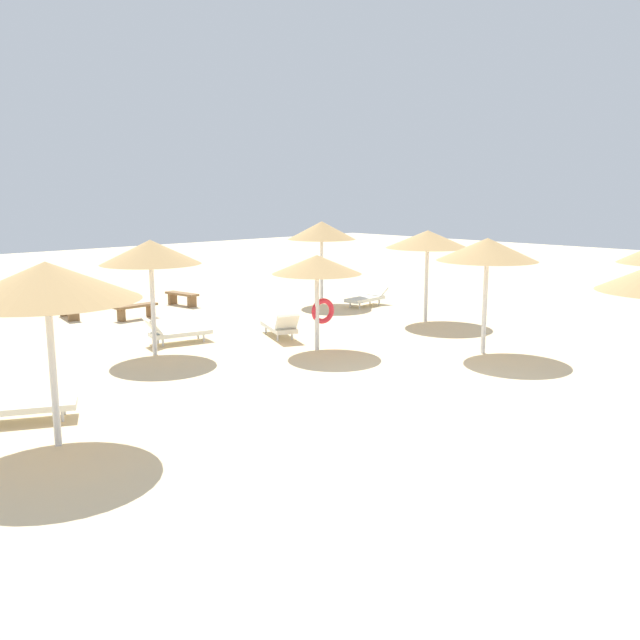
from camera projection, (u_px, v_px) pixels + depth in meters
The scene contains 14 objects.
ground_plane at pixel (418, 395), 14.43m from camera, with size 80.00×80.00×0.00m, color beige.
parasol_0 at pixel (322, 231), 25.57m from camera, with size 2.57×2.57×3.12m.
parasol_2 at pixel (150, 252), 17.46m from camera, with size 2.58×2.58×3.02m.
parasol_3 at pixel (317, 266), 18.07m from camera, with size 2.39×2.39×2.58m.
parasol_5 at pixel (46, 282), 11.04m from camera, with size 3.01×3.01×3.13m.
parasol_7 at pixel (428, 240), 22.03m from camera, with size 2.71×2.71×2.99m.
parasol_8 at pixel (487, 250), 17.63m from camera, with size 2.61×2.61×3.05m.
lounger_0 at pixel (367, 298), 25.54m from camera, with size 1.95×0.80×0.66m.
lounger_2 at pixel (176, 332), 19.26m from camera, with size 1.95×1.03×0.80m.
lounger_3 at pixel (280, 326), 20.06m from camera, with size 1.31×1.95×0.81m.
lounger_5 at pixel (20, 406), 12.70m from camera, with size 1.99×1.44×0.63m.
bench_0 at pixel (136, 309), 22.90m from camera, with size 1.51×0.45×0.49m.
bench_1 at pixel (69, 308), 23.01m from camera, with size 0.66×1.55×0.49m.
bench_2 at pixel (182, 297), 25.58m from camera, with size 0.61×1.54×0.49m.
Camera 1 is at (-11.09, -8.61, 4.24)m, focal length 38.32 mm.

